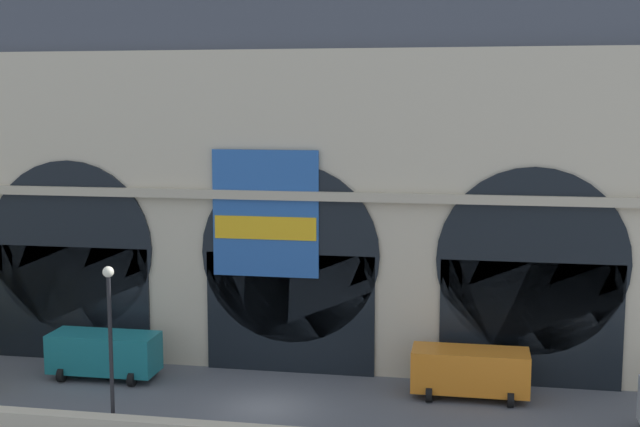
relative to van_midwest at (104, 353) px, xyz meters
name	(u,v)px	position (x,y,z in m)	size (l,w,h in m)	color
ground_plane	(266,407)	(8.59, -2.43, -1.25)	(200.00, 200.00, 0.00)	#54565B
station_building	(300,169)	(8.61, 5.04, 8.56)	(47.98, 5.32, 20.22)	beige
van_midwest	(104,353)	(0.00, 0.00, 0.00)	(5.20, 2.48, 2.20)	#19727A
van_mideast	(470,371)	(17.32, 0.42, 0.00)	(5.20, 2.48, 2.20)	orange
street_lamp_quayside	(110,329)	(3.40, -6.68, 3.17)	(0.44, 0.44, 6.90)	black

